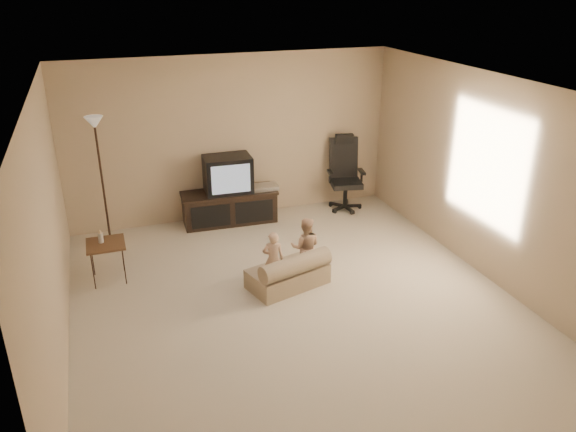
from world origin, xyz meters
The scene contains 9 objects.
floor centered at (0.00, 0.00, 0.00)m, with size 5.50×5.50×0.00m, color beige.
room_shell centered at (0.00, 0.00, 1.52)m, with size 5.50×5.50×5.50m.
tv_stand centered at (-0.14, 2.49, 0.44)m, with size 1.49×0.61×1.05m.
office_chair centered at (1.76, 2.42, 0.43)m, with size 0.66×0.68×1.20m.
side_table centered at (-2.01, 1.24, 0.49)m, with size 0.46×0.46×0.69m.
floor_lamp centered at (-1.94, 2.30, 1.34)m, with size 0.29×0.29×1.84m.
child_sofa centered at (0.06, 0.31, 0.19)m, with size 1.06×0.77×0.47m.
toddler_left centered at (-0.11, 0.41, 0.36)m, with size 0.26×0.19×0.72m, color #DDAF8A.
toddler_right centered at (0.35, 0.53, 0.39)m, with size 0.38×0.21×0.79m, color #DDAF8A.
Camera 1 is at (-1.95, -5.33, 3.54)m, focal length 35.00 mm.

